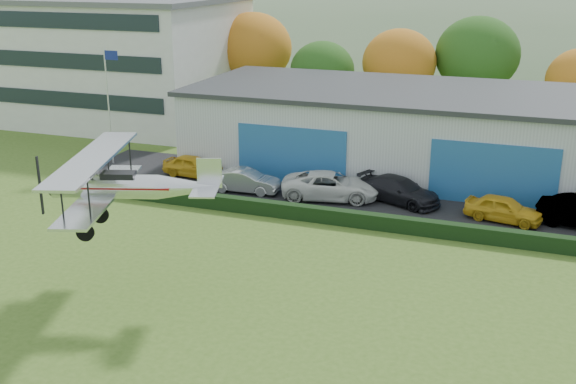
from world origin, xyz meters
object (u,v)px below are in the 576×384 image
(car_4, at_px, (504,209))
(biplane, at_px, (121,184))
(car_1, at_px, (245,181))
(car_2, at_px, (330,186))
(flagpole, at_px, (109,95))
(hangar, at_px, (501,136))
(car_3, at_px, (399,190))
(office_block, at_px, (115,59))
(car_0, at_px, (193,166))

(car_4, bearing_deg, biplane, 146.85)
(car_1, height_order, biplane, biplane)
(car_4, bearing_deg, car_2, 98.96)
(flagpole, relative_size, car_4, 1.99)
(flagpole, bearing_deg, car_2, -7.46)
(hangar, relative_size, car_3, 8.21)
(hangar, height_order, car_2, hangar)
(hangar, distance_m, office_block, 33.84)
(car_1, height_order, car_4, car_1)
(car_4, bearing_deg, hangar, 16.94)
(hangar, height_order, car_4, hangar)
(car_1, height_order, car_2, car_2)
(office_block, bearing_deg, car_3, -27.12)
(hangar, xyz_separation_m, car_3, (-4.95, -7.34, -1.89))
(hangar, relative_size, flagpole, 5.08)
(flagpole, distance_m, car_2, 16.65)
(hangar, relative_size, car_2, 7.23)
(car_1, xyz_separation_m, car_4, (14.83, 0.12, -0.00))
(car_0, height_order, car_4, same)
(flagpole, relative_size, car_3, 1.62)
(car_4, bearing_deg, car_3, 90.22)
(car_4, relative_size, biplane, 0.49)
(office_block, height_order, flagpole, office_block)
(car_0, height_order, biplane, biplane)
(car_0, xyz_separation_m, car_2, (9.52, -1.19, 0.09))
(car_2, bearing_deg, office_block, 46.52)
(car_0, bearing_deg, car_4, -88.96)
(hangar, distance_m, flagpole, 25.68)
(car_2, relative_size, car_4, 1.39)
(office_block, bearing_deg, car_0, -43.53)
(car_1, height_order, car_3, car_3)
(car_0, bearing_deg, flagpole, 87.88)
(office_block, distance_m, car_1, 25.01)
(hangar, distance_m, biplane, 26.29)
(hangar, xyz_separation_m, car_4, (0.83, -8.48, -1.92))
(office_block, bearing_deg, car_2, -32.01)
(car_0, distance_m, car_3, 13.42)
(hangar, relative_size, office_block, 1.97)
(hangar, bearing_deg, biplane, -120.04)
(car_3, bearing_deg, flagpole, 109.60)
(car_2, height_order, car_3, car_2)
(car_0, xyz_separation_m, car_1, (4.37, -1.72, 0.00))
(car_4, bearing_deg, office_block, 76.72)
(car_0, distance_m, car_4, 19.26)
(car_4, bearing_deg, car_1, 101.82)
(office_block, xyz_separation_m, car_2, (24.15, -15.10, -4.38))
(car_0, xyz_separation_m, car_3, (13.41, -0.46, 0.03))
(office_block, distance_m, car_2, 28.82)
(car_1, bearing_deg, car_4, -92.79)
(car_3, bearing_deg, car_1, 121.47)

